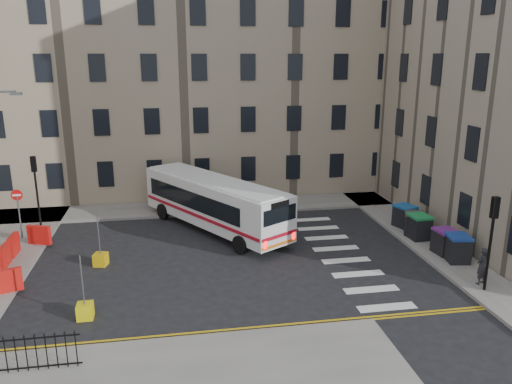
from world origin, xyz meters
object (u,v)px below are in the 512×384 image
object	(u,v)px
wheelie_bin_c	(419,227)
pedestrian	(482,266)
bollard_yellow	(101,259)
bollard_chevron	(85,311)
bus	(214,201)
wheelie_bin_b	(445,241)
wheelie_bin_e	(405,216)
wheelie_bin_d	(413,223)
wheelie_bin_a	(457,248)

from	to	relation	value
wheelie_bin_c	pedestrian	bearing A→B (deg)	-93.30
bollard_yellow	bollard_chevron	distance (m)	5.08
pedestrian	bollard_yellow	xyz separation A→B (m)	(-16.58, 5.19, -0.68)
bus	bollard_yellow	size ratio (longest dim) A/B	17.46
wheelie_bin_b	bollard_yellow	world-z (taller)	wheelie_bin_b
wheelie_bin_b	wheelie_bin_e	distance (m)	4.14
bollard_yellow	wheelie_bin_e	bearing A→B (deg)	8.18
wheelie_bin_b	pedestrian	size ratio (longest dim) A/B	0.75
bus	bollard_yellow	world-z (taller)	bus
bus	wheelie_bin_d	size ratio (longest dim) A/B	7.40
wheelie_bin_b	wheelie_bin_c	distance (m)	2.23
pedestrian	wheelie_bin_b	bearing A→B (deg)	-118.72
bus	wheelie_bin_b	bearing A→B (deg)	-59.81
wheelie_bin_b	pedestrian	xyz separation A→B (m)	(-0.27, -3.46, 0.20)
wheelie_bin_e	bollard_chevron	world-z (taller)	wheelie_bin_e
bus	wheelie_bin_b	size ratio (longest dim) A/B	8.36
wheelie_bin_e	pedestrian	world-z (taller)	pedestrian
wheelie_bin_e	wheelie_bin_b	bearing A→B (deg)	-107.15
wheelie_bin_a	pedestrian	bearing A→B (deg)	-89.26
bus	pedestrian	bearing A→B (deg)	-72.71
bollard_chevron	wheelie_bin_c	bearing A→B (deg)	18.58
bus	pedestrian	distance (m)	14.26
wheelie_bin_d	bollard_chevron	xyz separation A→B (m)	(-16.58, -6.30, -0.47)
wheelie_bin_d	pedestrian	size ratio (longest dim) A/B	0.85
wheelie_bin_a	wheelie_bin_e	distance (m)	5.11
wheelie_bin_a	bollard_chevron	size ratio (longest dim) A/B	2.21
pedestrian	bus	bearing A→B (deg)	-65.20
pedestrian	bollard_chevron	bearing A→B (deg)	-24.56
wheelie_bin_d	bollard_chevron	world-z (taller)	wheelie_bin_d
wheelie_bin_e	wheelie_bin_a	bearing A→B (deg)	-106.61
wheelie_bin_c	bollard_yellow	bearing A→B (deg)	178.43
pedestrian	wheelie_bin_c	bearing A→B (deg)	-114.26
wheelie_bin_b	wheelie_bin_d	bearing A→B (deg)	89.06
wheelie_bin_e	bollard_yellow	bearing A→B (deg)	168.96
bus	pedestrian	world-z (taller)	bus
wheelie_bin_a	bollard_chevron	bearing A→B (deg)	-163.05
wheelie_bin_a	wheelie_bin_c	size ratio (longest dim) A/B	1.01
wheelie_bin_c	wheelie_bin_e	distance (m)	1.93
wheelie_bin_a	bollard_yellow	distance (m)	17.16
bollard_yellow	pedestrian	bearing A→B (deg)	-17.38
bus	wheelie_bin_e	world-z (taller)	bus
wheelie_bin_c	bollard_chevron	bearing A→B (deg)	-164.64
bollard_yellow	wheelie_bin_b	bearing A→B (deg)	-5.86
wheelie_bin_b	wheelie_bin_d	distance (m)	2.95
bollard_yellow	bollard_chevron	size ratio (longest dim) A/B	1.00
bollard_yellow	bollard_chevron	xyz separation A→B (m)	(0.05, -5.08, 0.00)
wheelie_bin_e	bollard_yellow	size ratio (longest dim) A/B	2.37
wheelie_bin_d	bollard_yellow	size ratio (longest dim) A/B	2.36
wheelie_bin_c	pedestrian	distance (m)	5.67
bus	wheelie_bin_b	distance (m)	12.53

